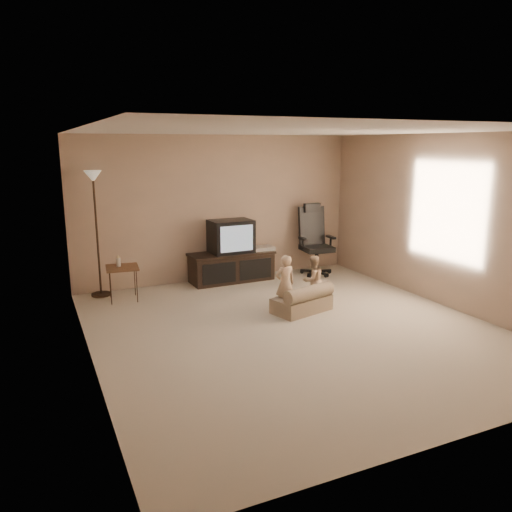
{
  "coord_description": "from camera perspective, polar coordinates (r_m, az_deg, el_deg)",
  "views": [
    {
      "loc": [
        -2.98,
        -5.37,
        2.35
      ],
      "look_at": [
        -0.26,
        0.6,
        0.87
      ],
      "focal_mm": 35.0,
      "sensor_mm": 36.0,
      "label": 1
    }
  ],
  "objects": [
    {
      "name": "child_sofa",
      "position": [
        7.15,
        5.46,
        -5.13
      ],
      "size": [
        0.93,
        0.67,
        0.41
      ],
      "rotation": [
        0.0,
        0.0,
        0.26
      ],
      "color": "gray",
      "rests_on": "floor"
    },
    {
      "name": "floor_lamp",
      "position": [
        8.02,
        -17.93,
        5.5
      ],
      "size": [
        0.3,
        0.3,
        1.96
      ],
      "color": "#312216",
      "rests_on": "floor"
    },
    {
      "name": "toddler_left",
      "position": [
        7.08,
        3.34,
        -3.17
      ],
      "size": [
        0.31,
        0.23,
        0.83
      ],
      "primitive_type": "imported",
      "rotation": [
        0.0,
        0.0,
        3.12
      ],
      "color": "tan",
      "rests_on": "floor"
    },
    {
      "name": "side_table",
      "position": [
        7.84,
        -15.08,
        -1.31
      ],
      "size": [
        0.52,
        0.52,
        0.71
      ],
      "rotation": [
        0.0,
        0.0,
        -0.11
      ],
      "color": "brown",
      "rests_on": "floor"
    },
    {
      "name": "room_shell",
      "position": [
        6.19,
        4.5,
        4.97
      ],
      "size": [
        5.5,
        5.5,
        5.5
      ],
      "color": "silver",
      "rests_on": "floor"
    },
    {
      "name": "tv_stand",
      "position": [
        8.66,
        -2.79,
        0.01
      ],
      "size": [
        1.52,
        0.59,
        1.08
      ],
      "rotation": [
        0.0,
        0.0,
        0.03
      ],
      "color": "black",
      "rests_on": "floor"
    },
    {
      "name": "toddler_right",
      "position": [
        7.47,
        6.51,
        -2.74
      ],
      "size": [
        0.38,
        0.24,
        0.74
      ],
      "primitive_type": "imported",
      "rotation": [
        0.0,
        0.0,
        3.27
      ],
      "color": "tan",
      "rests_on": "floor"
    },
    {
      "name": "office_chair",
      "position": [
        9.21,
        6.74,
        0.8
      ],
      "size": [
        0.65,
        0.68,
        1.29
      ],
      "rotation": [
        0.0,
        0.0,
        -0.1
      ],
      "color": "black",
      "rests_on": "floor"
    },
    {
      "name": "floor",
      "position": [
        6.57,
        4.27,
        -8.27
      ],
      "size": [
        5.5,
        5.5,
        0.0
      ],
      "primitive_type": "plane",
      "color": "#BEB097",
      "rests_on": "ground"
    }
  ]
}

